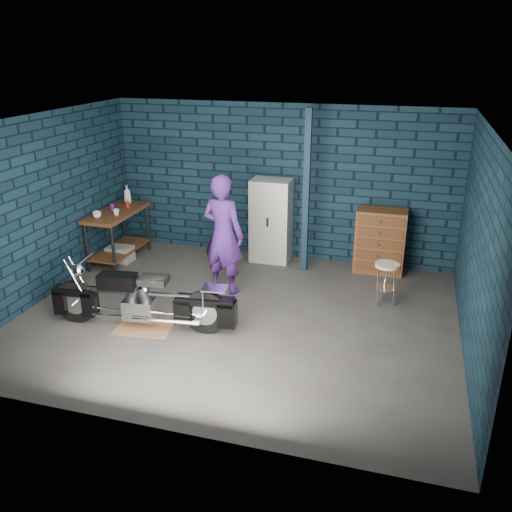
{
  "coord_description": "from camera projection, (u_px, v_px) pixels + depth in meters",
  "views": [
    {
      "loc": [
        2.15,
        -6.48,
        3.61
      ],
      "look_at": [
        0.18,
        0.3,
        0.83
      ],
      "focal_mm": 38.0,
      "sensor_mm": 36.0,
      "label": 1
    }
  ],
  "objects": [
    {
      "name": "workbench",
      "position": [
        119.0,
        236.0,
        9.52
      ],
      "size": [
        0.6,
        1.4,
        0.91
      ],
      "primitive_type": "cube",
      "color": "brown",
      "rests_on": "ground"
    },
    {
      "name": "support_post",
      "position": [
        306.0,
        193.0,
        8.78
      ],
      "size": [
        0.1,
        0.1,
        2.7
      ],
      "primitive_type": "cube",
      "color": "#112436",
      "rests_on": "ground"
    },
    {
      "name": "person",
      "position": [
        223.0,
        235.0,
        8.16
      ],
      "size": [
        0.76,
        0.58,
        1.85
      ],
      "primitive_type": "imported",
      "rotation": [
        0.0,
        0.0,
        2.92
      ],
      "color": "#421E70",
      "rests_on": "ground"
    },
    {
      "name": "storage_bin",
      "position": [
        120.0,
        254.0,
        9.59
      ],
      "size": [
        0.44,
        0.31,
        0.27
      ],
      "primitive_type": "cube",
      "color": "gray",
      "rests_on": "ground"
    },
    {
      "name": "locker",
      "position": [
        271.0,
        221.0,
        9.42
      ],
      "size": [
        0.68,
        0.49,
        1.46
      ],
      "primitive_type": "cube",
      "color": "beige",
      "rests_on": "ground"
    },
    {
      "name": "mug_purple",
      "position": [
        112.0,
        207.0,
        9.42
      ],
      "size": [
        0.08,
        0.08,
        0.1
      ],
      "primitive_type": "cylinder",
      "rotation": [
        0.0,
        0.0,
        0.02
      ],
      "color": "#581B6E",
      "rests_on": "workbench"
    },
    {
      "name": "cup_a",
      "position": [
        97.0,
        215.0,
        8.97
      ],
      "size": [
        0.14,
        0.14,
        0.11
      ],
      "primitive_type": "imported",
      "rotation": [
        0.0,
        0.0,
        -0.02
      ],
      "color": "beige",
      "rests_on": "workbench"
    },
    {
      "name": "bottle",
      "position": [
        127.0,
        194.0,
        9.74
      ],
      "size": [
        0.14,
        0.14,
        0.33
      ],
      "primitive_type": "imported",
      "rotation": [
        0.0,
        0.0,
        0.1
      ],
      "color": "gray",
      "rests_on": "workbench"
    },
    {
      "name": "cup_b",
      "position": [
        116.0,
        212.0,
        9.11
      ],
      "size": [
        0.12,
        0.12,
        0.1
      ],
      "primitive_type": "imported",
      "rotation": [
        0.0,
        0.0,
        -0.08
      ],
      "color": "beige",
      "rests_on": "workbench"
    },
    {
      "name": "mug_red",
      "position": [
        127.0,
        205.0,
        9.53
      ],
      "size": [
        0.1,
        0.1,
        0.1
      ],
      "primitive_type": "cylinder",
      "rotation": [
        0.0,
        0.0,
        -0.39
      ],
      "color": "#A11715",
      "rests_on": "workbench"
    },
    {
      "name": "shop_stool",
      "position": [
        386.0,
        284.0,
        7.93
      ],
      "size": [
        0.46,
        0.46,
        0.65
      ],
      "primitive_type": null,
      "rotation": [
        0.0,
        0.0,
        -0.4
      ],
      "color": "beige",
      "rests_on": "ground"
    },
    {
      "name": "room_walls",
      "position": [
        249.0,
        176.0,
        7.47
      ],
      "size": [
        6.02,
        5.01,
        2.71
      ],
      "color": "black",
      "rests_on": "ground"
    },
    {
      "name": "motorcycle",
      "position": [
        142.0,
        295.0,
        7.22
      ],
      "size": [
        2.22,
        0.83,
        0.95
      ],
      "primitive_type": null,
      "rotation": [
        0.0,
        0.0,
        0.11
      ],
      "color": "black",
      "rests_on": "ground"
    },
    {
      "name": "drip_mat",
      "position": [
        145.0,
        327.0,
        7.39
      ],
      "size": [
        0.81,
        0.64,
        0.01
      ],
      "primitive_type": "cube",
      "rotation": [
        0.0,
        0.0,
        0.11
      ],
      "color": "brown",
      "rests_on": "ground"
    },
    {
      "name": "ground",
      "position": [
        238.0,
        317.0,
        7.67
      ],
      "size": [
        6.0,
        6.0,
        0.0
      ],
      "primitive_type": "plane",
      "color": "#4B4846",
      "rests_on": "ground"
    },
    {
      "name": "tool_chest",
      "position": [
        380.0,
        241.0,
        9.0
      ],
      "size": [
        0.81,
        0.45,
        1.08
      ],
      "primitive_type": "cube",
      "color": "brown",
      "rests_on": "ground"
    }
  ]
}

